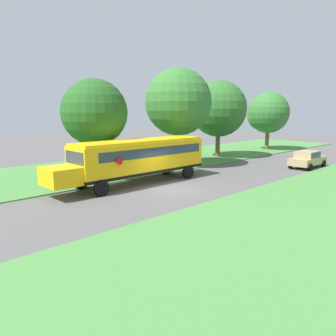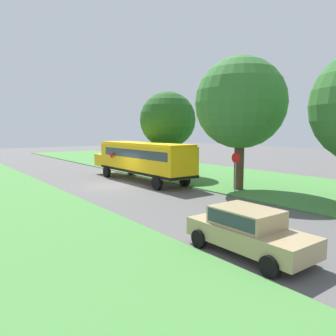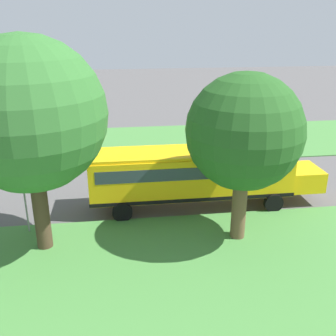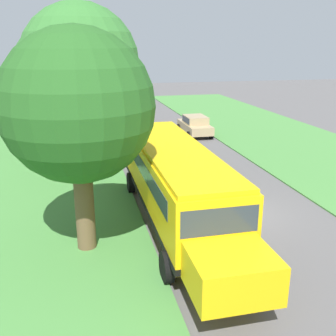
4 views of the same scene
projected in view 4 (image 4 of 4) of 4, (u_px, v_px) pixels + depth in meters
The scene contains 8 objects.
ground_plane at pixel (234, 213), 17.01m from camera, with size 120.00×120.00×0.00m, color #565454.
school_bus at pixel (175, 179), 15.42m from camera, with size 2.85×12.42×3.16m.
car_tan_nearest at pixel (195, 124), 31.42m from camera, with size 2.02×4.40×1.56m.
oak_tree_beside_bus at pixel (79, 108), 12.42m from camera, with size 5.01×5.01×7.60m.
oak_tree_roadside_mid at pixel (77, 65), 20.51m from camera, with size 6.19×6.19×9.11m.
oak_tree_far_end at pixel (60, 66), 27.32m from camera, with size 6.24×6.24×8.56m.
oak_tree_across_road at pixel (63, 68), 37.37m from camera, with size 5.45×5.45×7.71m.
stop_sign at pixel (110, 139), 22.87m from camera, with size 0.08×0.68×2.74m.
Camera 4 is at (-6.36, -14.58, 6.96)m, focal length 42.00 mm.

